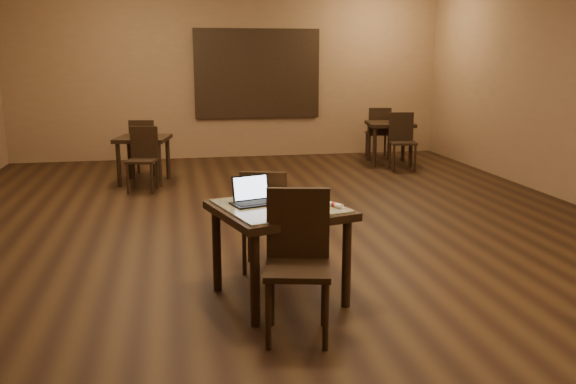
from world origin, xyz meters
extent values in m
plane|color=black|center=(0.00, 0.00, 0.00)|extent=(10.00, 10.00, 0.00)
cube|color=brown|center=(0.00, 5.00, 1.50)|extent=(8.00, 0.02, 3.00)
cube|color=#286393|center=(0.50, 4.97, 1.55)|extent=(2.20, 0.04, 1.50)
cube|color=black|center=(0.50, 4.95, 1.55)|extent=(2.34, 0.02, 1.64)
cylinder|color=black|center=(-0.57, -2.45, 0.35)|extent=(0.07, 0.07, 0.71)
cylinder|color=black|center=(-0.78, -1.72, 0.35)|extent=(0.07, 0.07, 0.71)
cylinder|color=black|center=(0.16, -2.24, 0.35)|extent=(0.07, 0.07, 0.71)
cylinder|color=black|center=(-0.05, -1.51, 0.35)|extent=(0.07, 0.07, 0.71)
cube|color=black|center=(-0.31, -1.98, 0.72)|extent=(1.14, 1.14, 0.06)
cube|color=#1955A2|center=(-0.31, -1.98, 0.76)|extent=(1.04, 1.04, 0.02)
cylinder|color=black|center=(-0.53, -2.82, 0.23)|extent=(0.04, 0.04, 0.47)
cylinder|color=black|center=(-0.45, -2.46, 0.23)|extent=(0.04, 0.04, 0.47)
cylinder|color=black|center=(-0.17, -2.90, 0.23)|extent=(0.04, 0.04, 0.47)
cylinder|color=black|center=(-0.09, -2.54, 0.23)|extent=(0.04, 0.04, 0.47)
cube|color=black|center=(-0.31, -2.68, 0.49)|extent=(0.52, 0.52, 0.04)
cube|color=black|center=(-0.27, -2.49, 0.76)|extent=(0.43, 0.14, 0.50)
cylinder|color=black|center=(-0.10, -1.16, 0.22)|extent=(0.04, 0.04, 0.43)
cylinder|color=black|center=(-0.19, -1.49, 0.22)|extent=(0.04, 0.04, 0.43)
cylinder|color=black|center=(-0.43, -1.07, 0.22)|extent=(0.04, 0.04, 0.43)
cylinder|color=black|center=(-0.52, -1.40, 0.22)|extent=(0.04, 0.04, 0.43)
cube|color=black|center=(-0.31, -1.28, 0.45)|extent=(0.49, 0.49, 0.04)
cube|color=black|center=(-0.36, -1.46, 0.70)|extent=(0.40, 0.14, 0.46)
cube|color=black|center=(-0.51, -1.93, 0.77)|extent=(0.36, 0.30, 0.02)
cube|color=black|center=(-0.51, -1.82, 0.87)|extent=(0.31, 0.14, 0.21)
cube|color=#C9D7FF|center=(-0.51, -1.83, 0.88)|extent=(0.28, 0.12, 0.18)
cylinder|color=white|center=(-0.09, -2.16, 0.77)|extent=(0.26, 0.26, 0.01)
cylinder|color=silver|center=(-0.19, -1.74, 0.77)|extent=(0.40, 0.40, 0.01)
cylinder|color=beige|center=(-0.19, -1.74, 0.78)|extent=(0.32, 0.32, 0.02)
torus|color=#B97C3B|center=(-0.19, -1.74, 0.78)|extent=(0.33, 0.33, 0.02)
cube|color=silver|center=(-0.17, -1.76, 0.79)|extent=(0.24, 0.28, 0.01)
cylinder|color=white|center=(0.09, -2.12, 0.78)|extent=(0.12, 0.17, 0.04)
cylinder|color=#A42514|center=(0.09, -2.12, 0.78)|extent=(0.05, 0.05, 0.04)
cylinder|color=black|center=(2.32, 3.47, 0.35)|extent=(0.07, 0.07, 0.70)
cylinder|color=black|center=(2.42, 4.09, 0.35)|extent=(0.07, 0.07, 0.70)
cylinder|color=black|center=(2.94, 3.37, 0.35)|extent=(0.07, 0.07, 0.70)
cylinder|color=black|center=(3.04, 3.99, 0.35)|extent=(0.07, 0.07, 0.70)
cube|color=black|center=(2.68, 3.73, 0.71)|extent=(0.90, 0.90, 0.06)
cylinder|color=black|center=(2.47, 2.95, 0.22)|extent=(0.04, 0.04, 0.44)
cylinder|color=black|center=(2.53, 3.30, 0.22)|extent=(0.04, 0.04, 0.44)
cylinder|color=black|center=(2.82, 2.89, 0.22)|extent=(0.04, 0.04, 0.44)
cylinder|color=black|center=(2.88, 3.24, 0.22)|extent=(0.04, 0.04, 0.44)
cube|color=black|center=(2.68, 3.09, 0.46)|extent=(0.47, 0.47, 0.04)
cube|color=black|center=(2.71, 3.28, 0.72)|extent=(0.41, 0.10, 0.47)
cylinder|color=black|center=(2.88, 4.51, 0.22)|extent=(0.04, 0.04, 0.44)
cylinder|color=black|center=(2.82, 4.17, 0.22)|extent=(0.04, 0.04, 0.44)
cylinder|color=black|center=(2.53, 4.57, 0.22)|extent=(0.04, 0.04, 0.44)
cylinder|color=black|center=(2.47, 4.22, 0.22)|extent=(0.04, 0.04, 0.44)
cube|color=black|center=(2.68, 4.37, 0.46)|extent=(0.47, 0.47, 0.04)
cube|color=black|center=(2.65, 4.18, 0.72)|extent=(0.41, 0.10, 0.47)
cylinder|color=black|center=(-1.89, 2.60, 0.33)|extent=(0.07, 0.07, 0.66)
cylinder|color=black|center=(-1.77, 3.18, 0.33)|extent=(0.07, 0.07, 0.66)
cylinder|color=black|center=(-1.30, 2.48, 0.33)|extent=(0.07, 0.07, 0.66)
cylinder|color=black|center=(-1.18, 3.06, 0.33)|extent=(0.07, 0.07, 0.66)
cube|color=black|center=(-1.54, 2.83, 0.67)|extent=(0.88, 0.88, 0.06)
cylinder|color=black|center=(-1.73, 2.09, 0.21)|extent=(0.04, 0.04, 0.42)
cylinder|color=black|center=(-1.67, 2.42, 0.21)|extent=(0.04, 0.04, 0.42)
cylinder|color=black|center=(-1.41, 2.03, 0.21)|extent=(0.04, 0.04, 0.42)
cylinder|color=black|center=(-1.34, 2.35, 0.21)|extent=(0.04, 0.04, 0.42)
cube|color=black|center=(-1.54, 2.22, 0.44)|extent=(0.46, 0.46, 0.04)
cube|color=black|center=(-1.50, 2.40, 0.68)|extent=(0.39, 0.12, 0.45)
cylinder|color=black|center=(-1.34, 3.57, 0.21)|extent=(0.04, 0.04, 0.42)
cylinder|color=black|center=(-1.41, 3.24, 0.21)|extent=(0.04, 0.04, 0.42)
cylinder|color=black|center=(-1.67, 3.63, 0.21)|extent=(0.04, 0.04, 0.42)
cylinder|color=black|center=(-1.73, 3.31, 0.21)|extent=(0.04, 0.04, 0.42)
cube|color=black|center=(-1.54, 3.44, 0.44)|extent=(0.46, 0.46, 0.04)
cube|color=black|center=(-1.57, 3.26, 0.68)|extent=(0.39, 0.12, 0.45)
camera|label=1|loc=(-1.09, -6.46, 1.89)|focal=38.00mm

